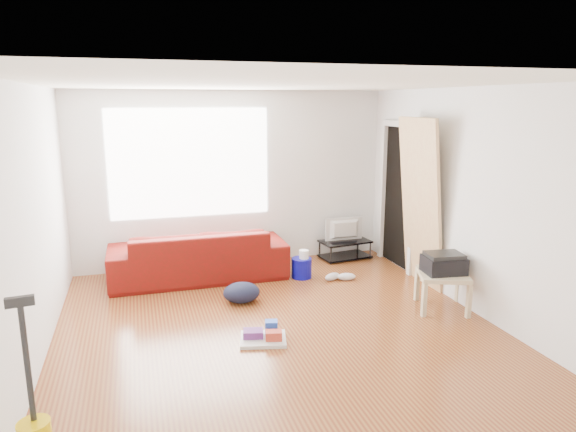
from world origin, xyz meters
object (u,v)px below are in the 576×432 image
object	(u,v)px
tv_stand	(345,249)
side_table	(443,278)
backpack	(242,302)
sofa	(199,278)
cleaning_tray	(264,336)
bucket	(301,277)

from	to	relation	value
tv_stand	side_table	size ratio (longest dim) A/B	1.14
tv_stand	backpack	size ratio (longest dim) A/B	1.80
sofa	tv_stand	world-z (taller)	sofa
tv_stand	cleaning_tray	distance (m)	2.99
side_table	backpack	size ratio (longest dim) A/B	1.57
side_table	backpack	distance (m)	2.36
tv_stand	cleaning_tray	world-z (taller)	tv_stand
sofa	cleaning_tray	size ratio (longest dim) A/B	4.45
tv_stand	backpack	bearing A→B (deg)	-152.72
bucket	backpack	size ratio (longest dim) A/B	0.62
sofa	bucket	xyz separation A→B (m)	(1.34, -0.38, 0.00)
cleaning_tray	backpack	xyz separation A→B (m)	(-0.01, 1.05, -0.05)
side_table	cleaning_tray	xyz separation A→B (m)	(-2.16, -0.20, -0.32)
backpack	sofa	bearing A→B (deg)	113.04
side_table	bucket	distance (m)	1.95
sofa	backpack	size ratio (longest dim) A/B	5.32
tv_stand	side_table	distance (m)	2.17
bucket	backpack	bearing A→B (deg)	-146.55
tv_stand	cleaning_tray	bearing A→B (deg)	-135.67
sofa	side_table	distance (m)	3.18
sofa	cleaning_tray	xyz separation A→B (m)	(0.39, -2.07, 0.05)
sofa	tv_stand	xyz separation A→B (m)	(2.25, 0.27, 0.15)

